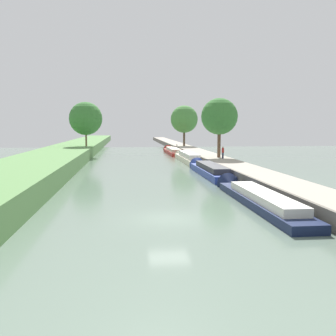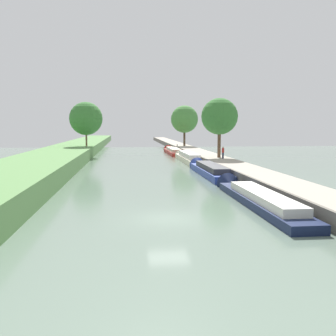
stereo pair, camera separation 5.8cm
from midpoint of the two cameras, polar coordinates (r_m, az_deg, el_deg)
The scene contains 12 objects.
ground_plane at distance 23.78m, azimuth 0.12°, elevation -7.49°, with size 160.00×160.00×0.00m, color slate.
right_towpath at distance 26.85m, azimuth 22.93°, elevation -5.17°, with size 3.89×260.00×1.12m.
stone_quay at distance 25.91m, azimuth 18.91°, elevation -5.36°, with size 0.25×260.00×1.17m.
narrowboat_navy at distance 28.93m, azimuth 12.89°, elevation -4.25°, with size 2.13×16.42×2.02m.
narrowboat_blue at distance 45.03m, azimuth 6.08°, elevation -0.26°, with size 2.14×15.18×2.03m.
narrowboat_cream at distance 60.72m, azimuth 2.94°, elevation 1.54°, with size 1.90×16.94×2.07m.
narrowboat_red at distance 78.28m, azimuth 0.69°, elevation 2.52°, with size 2.19×16.68×2.08m.
tree_rightbank_midnear at distance 55.87m, azimuth 7.69°, elevation 7.58°, with size 5.23×5.23×8.50m.
tree_rightbank_midfar at distance 87.87m, azimuth 2.48°, elevation 7.25°, with size 6.18×6.18×9.14m.
tree_leftbank_downstream at distance 72.77m, azimuth -12.07°, elevation 7.20°, with size 6.08×6.08×8.14m.
person_walking at distance 54.28m, azimuth 8.20°, elevation 2.34°, with size 0.34×0.34×1.66m.
mooring_bollard_far at distance 85.92m, azimuth 1.40°, elevation 3.40°, with size 0.16×0.16×0.45m.
Camera 2 is at (-2.51, -22.96, 5.66)m, focal length 41.04 mm.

